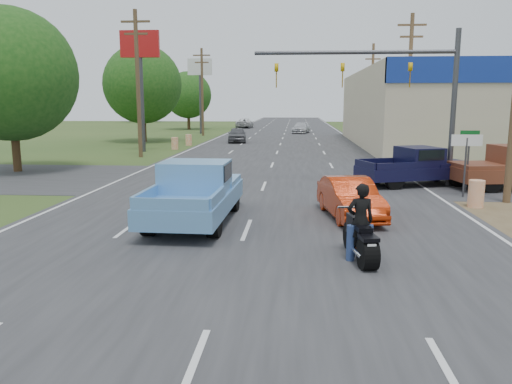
# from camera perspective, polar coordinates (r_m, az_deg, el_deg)

# --- Properties ---
(ground) EXTENTS (200.00, 200.00, 0.00)m
(ground) POSITION_cam_1_polar(r_m,az_deg,el_deg) (7.55, -7.39, -19.65)
(ground) COLOR #2C451B
(ground) RESTS_ON ground
(main_road) EXTENTS (15.00, 180.00, 0.02)m
(main_road) POSITION_cam_1_polar(r_m,az_deg,el_deg) (46.58, 2.80, 5.48)
(main_road) COLOR #2D2D30
(main_road) RESTS_ON ground
(cross_road) EXTENTS (120.00, 10.00, 0.02)m
(cross_road) POSITION_cam_1_polar(r_m,az_deg,el_deg) (24.73, 1.19, 1.41)
(cross_road) COLOR #2D2D30
(cross_road) RESTS_ON ground
(utility_pole_2) EXTENTS (2.00, 0.28, 10.00)m
(utility_pole_2) POSITION_cam_1_polar(r_m,az_deg,el_deg) (38.30, 17.10, 12.01)
(utility_pole_2) COLOR #4C3823
(utility_pole_2) RESTS_ON ground
(utility_pole_3) EXTENTS (2.00, 0.28, 10.00)m
(utility_pole_3) POSITION_cam_1_polar(r_m,az_deg,el_deg) (56.02, 13.10, 11.44)
(utility_pole_3) COLOR #4C3823
(utility_pole_3) RESTS_ON ground
(utility_pole_5) EXTENTS (2.00, 0.28, 10.00)m
(utility_pole_5) POSITION_cam_1_polar(r_m,az_deg,el_deg) (36.14, -13.36, 12.32)
(utility_pole_5) COLOR #4C3823
(utility_pole_5) RESTS_ON ground
(utility_pole_6) EXTENTS (2.00, 0.28, 10.00)m
(utility_pole_6) POSITION_cam_1_polar(r_m,az_deg,el_deg) (59.44, -6.16, 11.55)
(utility_pole_6) COLOR #4C3823
(utility_pole_6) RESTS_ON ground
(tree_0) EXTENTS (7.14, 7.14, 8.84)m
(tree_0) POSITION_cam_1_polar(r_m,az_deg,el_deg) (30.62, -26.31, 11.92)
(tree_0) COLOR #422D19
(tree_0) RESTS_ON ground
(tree_1) EXTENTS (7.56, 7.56, 9.36)m
(tree_1) POSITION_cam_1_polar(r_m,az_deg,el_deg) (50.69, -12.86, 11.91)
(tree_1) COLOR #422D19
(tree_1) RESTS_ON ground
(tree_2) EXTENTS (6.72, 6.72, 8.32)m
(tree_2) POSITION_cam_1_polar(r_m,az_deg,el_deg) (74.09, -7.76, 10.93)
(tree_2) COLOR #422D19
(tree_2) RESTS_ON ground
(tree_5) EXTENTS (7.98, 7.98, 9.88)m
(tree_5) POSITION_cam_1_polar(r_m,az_deg,el_deg) (105.38, 20.66, 10.61)
(tree_5) COLOR #422D19
(tree_5) RESTS_ON ground
(tree_6) EXTENTS (8.82, 8.82, 10.92)m
(tree_6) POSITION_cam_1_polar(r_m,az_deg,el_deg) (106.20, -12.91, 11.32)
(tree_6) COLOR #422D19
(tree_6) RESTS_ON ground
(barrel_0) EXTENTS (0.56, 0.56, 1.00)m
(barrel_0) POSITION_cam_1_polar(r_m,az_deg,el_deg) (19.81, 23.86, -0.19)
(barrel_0) COLOR orange
(barrel_0) RESTS_ON ground
(barrel_1) EXTENTS (0.56, 0.56, 1.00)m
(barrel_1) POSITION_cam_1_polar(r_m,az_deg,el_deg) (27.98, 18.97, 2.89)
(barrel_1) COLOR orange
(barrel_1) RESTS_ON ground
(barrel_2) EXTENTS (0.56, 0.56, 1.00)m
(barrel_2) POSITION_cam_1_polar(r_m,az_deg,el_deg) (41.74, -9.26, 5.50)
(barrel_2) COLOR orange
(barrel_2) RESTS_ON ground
(barrel_3) EXTENTS (0.56, 0.56, 1.00)m
(barrel_3) POSITION_cam_1_polar(r_m,az_deg,el_deg) (45.55, -7.70, 5.91)
(barrel_3) COLOR orange
(barrel_3) RESTS_ON ground
(pole_sign_left_near) EXTENTS (3.00, 0.35, 9.20)m
(pole_sign_left_near) POSITION_cam_1_polar(r_m,az_deg,el_deg) (40.36, -13.09, 14.71)
(pole_sign_left_near) COLOR #3F3F44
(pole_sign_left_near) RESTS_ON ground
(pole_sign_left_far) EXTENTS (3.00, 0.35, 9.20)m
(pole_sign_left_far) POSITION_cam_1_polar(r_m,az_deg,el_deg) (63.63, -6.42, 13.11)
(pole_sign_left_far) COLOR #3F3F44
(pole_sign_left_far) RESTS_ON ground
(lane_sign) EXTENTS (1.20, 0.08, 2.52)m
(lane_sign) POSITION_cam_1_polar(r_m,az_deg,el_deg) (21.58, 22.90, 4.41)
(lane_sign) COLOR #3F3F44
(lane_sign) RESTS_ON ground
(street_name_sign) EXTENTS (0.80, 0.08, 2.61)m
(street_name_sign) POSITION_cam_1_polar(r_m,az_deg,el_deg) (23.21, 23.11, 4.01)
(street_name_sign) COLOR #3F3F44
(street_name_sign) RESTS_ON ground
(signal_mast) EXTENTS (9.12, 0.40, 7.00)m
(signal_mast) POSITION_cam_1_polar(r_m,az_deg,el_deg) (23.84, 15.54, 12.28)
(signal_mast) COLOR #3F3F44
(signal_mast) RESTS_ON ground
(red_convertible) EXTENTS (2.05, 4.17, 1.32)m
(red_convertible) POSITION_cam_1_polar(r_m,az_deg,el_deg) (16.69, 10.69, -0.73)
(red_convertible) COLOR #AE2708
(red_convertible) RESTS_ON ground
(motorcycle) EXTENTS (0.83, 2.35, 1.19)m
(motorcycle) POSITION_cam_1_polar(r_m,az_deg,el_deg) (12.18, 11.85, -5.42)
(motorcycle) COLOR black
(motorcycle) RESTS_ON ground
(rider) EXTENTS (0.72, 0.53, 1.79)m
(rider) POSITION_cam_1_polar(r_m,az_deg,el_deg) (12.15, 11.82, -3.66)
(rider) COLOR black
(rider) RESTS_ON ground
(blue_pickup) EXTENTS (2.41, 5.92, 1.94)m
(blue_pickup) POSITION_cam_1_polar(r_m,az_deg,el_deg) (16.00, -6.87, 0.09)
(blue_pickup) COLOR black
(blue_pickup) RESTS_ON ground
(navy_pickup) EXTENTS (5.73, 3.72, 1.77)m
(navy_pickup) POSITION_cam_1_polar(r_m,az_deg,el_deg) (24.23, 18.14, 2.84)
(navy_pickup) COLOR black
(navy_pickup) RESTS_ON ground
(distant_car_grey) EXTENTS (2.15, 4.44, 1.46)m
(distant_car_grey) POSITION_cam_1_polar(r_m,az_deg,el_deg) (48.86, -2.17, 6.54)
(distant_car_grey) COLOR #525357
(distant_car_grey) RESTS_ON ground
(distant_car_silver) EXTENTS (2.65, 4.89, 1.35)m
(distant_car_silver) POSITION_cam_1_polar(r_m,az_deg,el_deg) (64.21, 5.17, 7.30)
(distant_car_silver) COLOR silver
(distant_car_silver) RESTS_ON ground
(distant_car_white) EXTENTS (2.45, 5.20, 1.44)m
(distant_car_white) POSITION_cam_1_polar(r_m,az_deg,el_deg) (77.94, -1.30, 7.86)
(distant_car_white) COLOR #BEBEBE
(distant_car_white) RESTS_ON ground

